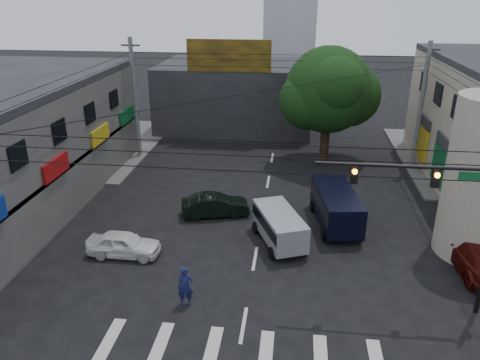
% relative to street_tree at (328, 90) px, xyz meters
% --- Properties ---
extents(ground, '(160.00, 160.00, 0.00)m').
position_rel_street_tree_xyz_m(ground, '(-4.00, -17.00, -5.47)').
color(ground, black).
rests_on(ground, ground).
extents(sidewalk_far_left, '(16.00, 16.00, 0.15)m').
position_rel_street_tree_xyz_m(sidewalk_far_left, '(-22.00, 1.00, -5.40)').
color(sidewalk_far_left, '#514F4C').
rests_on(sidewalk_far_left, ground).
extents(building_far, '(14.00, 10.00, 6.00)m').
position_rel_street_tree_xyz_m(building_far, '(-8.00, 9.00, -2.47)').
color(building_far, '#232326').
rests_on(building_far, ground).
extents(billboard, '(7.00, 0.30, 2.60)m').
position_rel_street_tree_xyz_m(billboard, '(-8.00, 4.10, 1.83)').
color(billboard, olive).
rests_on(billboard, building_far).
extents(street_tree, '(6.40, 6.40, 8.70)m').
position_rel_street_tree_xyz_m(street_tree, '(0.00, 0.00, 0.00)').
color(street_tree, black).
rests_on(street_tree, ground).
extents(traffic_gantry, '(7.10, 0.35, 7.20)m').
position_rel_street_tree_xyz_m(traffic_gantry, '(3.82, -18.00, -0.64)').
color(traffic_gantry, black).
rests_on(traffic_gantry, ground).
extents(utility_pole_far_left, '(0.32, 0.32, 9.20)m').
position_rel_street_tree_xyz_m(utility_pole_far_left, '(-14.50, -1.00, -0.87)').
color(utility_pole_far_left, '#59595B').
rests_on(utility_pole_far_left, ground).
extents(utility_pole_far_right, '(0.32, 0.32, 9.20)m').
position_rel_street_tree_xyz_m(utility_pole_far_right, '(6.50, -1.00, -0.87)').
color(utility_pole_far_right, '#59595B').
rests_on(utility_pole_far_right, ground).
extents(dark_sedan, '(3.36, 4.65, 1.30)m').
position_rel_street_tree_xyz_m(dark_sedan, '(-6.76, -10.51, -4.82)').
color(dark_sedan, black).
rests_on(dark_sedan, ground).
extents(white_compact, '(1.49, 3.67, 1.25)m').
position_rel_street_tree_xyz_m(white_compact, '(-10.55, -15.45, -4.85)').
color(white_compact, white).
rests_on(white_compact, ground).
extents(maroon_sedan, '(2.87, 5.51, 1.51)m').
position_rel_street_tree_xyz_m(maroon_sedan, '(6.50, -14.75, -4.72)').
color(maroon_sedan, '#4E100B').
rests_on(maroon_sedan, ground).
extents(silver_minivan, '(5.27, 4.54, 1.76)m').
position_rel_street_tree_xyz_m(silver_minivan, '(-2.89, -13.32, -4.59)').
color(silver_minivan, '#A0A2A8').
rests_on(silver_minivan, ground).
extents(navy_van, '(5.74, 3.51, 2.06)m').
position_rel_street_tree_xyz_m(navy_van, '(0.17, -10.84, -4.44)').
color(navy_van, black).
rests_on(navy_van, ground).
extents(traffic_officer, '(0.83, 0.69, 1.81)m').
position_rel_street_tree_xyz_m(traffic_officer, '(-6.57, -19.00, -4.57)').
color(traffic_officer, '#131844').
rests_on(traffic_officer, ground).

